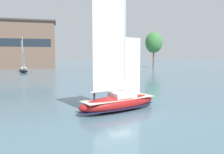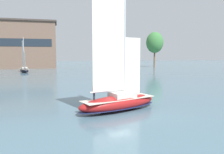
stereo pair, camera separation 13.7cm
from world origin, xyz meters
name	(u,v)px [view 2 (the right image)]	position (x,y,z in m)	size (l,w,h in m)	color
ground_plane	(119,110)	(0.00, 0.00, 0.00)	(400.00, 400.00, 0.00)	slate
waterfront_building	(17,45)	(-23.65, 84.67, 10.71)	(35.15, 14.13, 21.32)	brown
tree_shore_left	(155,43)	(40.67, 77.64, 12.11)	(8.40, 8.40, 17.30)	brown
tree_shore_center	(115,51)	(21.67, 81.75, 8.06)	(5.59, 5.59, 11.51)	brown
sailboat_main	(119,101)	(0.01, 0.00, 1.06)	(10.08, 5.83, 13.37)	maroon
sailboat_moored_near_marina	(24,69)	(-17.69, 59.71, 0.98)	(4.79, 9.24, 12.24)	#232328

